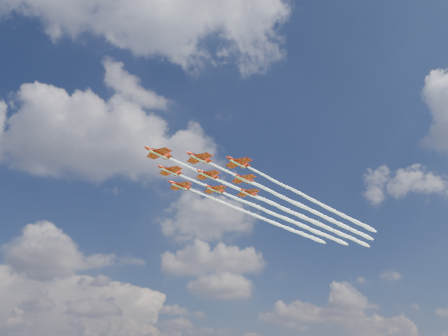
# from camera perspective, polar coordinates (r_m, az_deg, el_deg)

# --- Properties ---
(jet_lead) EXTENTS (84.93, 65.78, 2.48)m
(jet_lead) POSITION_cam_1_polar(r_m,az_deg,el_deg) (161.20, 5.11, -4.10)
(jet_lead) COLOR red
(jet_row2_port) EXTENTS (84.93, 65.78, 2.48)m
(jet_row2_port) POSITION_cam_1_polar(r_m,az_deg,el_deg) (165.50, 9.07, -4.46)
(jet_row2_port) COLOR red
(jet_row2_starb) EXTENTS (84.93, 65.78, 2.48)m
(jet_row2_starb) POSITION_cam_1_polar(r_m,az_deg,el_deg) (172.50, 5.47, -5.56)
(jet_row2_starb) COLOR red
(jet_row3_port) EXTENTS (84.93, 65.78, 2.48)m
(jet_row3_port) POSITION_cam_1_polar(r_m,az_deg,el_deg) (170.55, 12.83, -4.78)
(jet_row3_port) COLOR red
(jet_row3_centre) EXTENTS (84.93, 65.78, 2.48)m
(jet_row3_centre) POSITION_cam_1_polar(r_m,az_deg,el_deg) (176.87, 9.19, -5.86)
(jet_row3_centre) COLOR red
(jet_row3_starb) EXTENTS (84.93, 65.78, 2.48)m
(jet_row3_starb) POSITION_cam_1_polar(r_m,az_deg,el_deg) (183.90, 5.80, -6.84)
(jet_row3_starb) COLOR red
(jet_row4_port) EXTENTS (84.93, 65.78, 2.48)m
(jet_row4_port) POSITION_cam_1_polar(r_m,az_deg,el_deg) (181.94, 12.71, -6.12)
(jet_row4_port) COLOR red
(jet_row4_starb) EXTENTS (84.93, 65.78, 2.48)m
(jet_row4_starb) POSITION_cam_1_polar(r_m,az_deg,el_deg) (188.33, 9.29, -7.09)
(jet_row4_starb) COLOR red
(jet_tail) EXTENTS (84.93, 65.78, 2.48)m
(jet_tail) POSITION_cam_1_polar(r_m,az_deg,el_deg) (193.41, 12.61, -7.31)
(jet_tail) COLOR red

